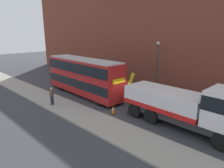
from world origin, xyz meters
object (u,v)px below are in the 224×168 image
object	(u,v)px
recovery_tow_truck	(187,105)
pedestrian_onlooker	(52,96)
traffic_cone_near_bus	(113,110)
street_lamp	(157,62)
double_decker_bus	(83,75)

from	to	relation	value
recovery_tow_truck	pedestrian_onlooker	size ratio (longest dim) A/B	5.96
traffic_cone_near_bus	street_lamp	size ratio (longest dim) A/B	0.12
recovery_tow_truck	pedestrian_onlooker	bearing A→B (deg)	-155.51
recovery_tow_truck	street_lamp	size ratio (longest dim) A/B	1.75
recovery_tow_truck	double_decker_bus	xyz separation A→B (m)	(-11.76, 0.02, 0.47)
pedestrian_onlooker	traffic_cone_near_bus	world-z (taller)	pedestrian_onlooker
double_decker_bus	traffic_cone_near_bus	world-z (taller)	double_decker_bus
recovery_tow_truck	traffic_cone_near_bus	size ratio (longest dim) A/B	14.16
double_decker_bus	traffic_cone_near_bus	bearing A→B (deg)	-12.61
recovery_tow_truck	traffic_cone_near_bus	bearing A→B (deg)	-160.53
traffic_cone_near_bus	street_lamp	bearing A→B (deg)	96.16
double_decker_bus	traffic_cone_near_bus	distance (m)	6.68
recovery_tow_truck	traffic_cone_near_bus	xyz separation A→B (m)	(-5.59, -1.68, -1.42)
double_decker_bus	pedestrian_onlooker	bearing A→B (deg)	-77.49
recovery_tow_truck	pedestrian_onlooker	distance (m)	11.87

